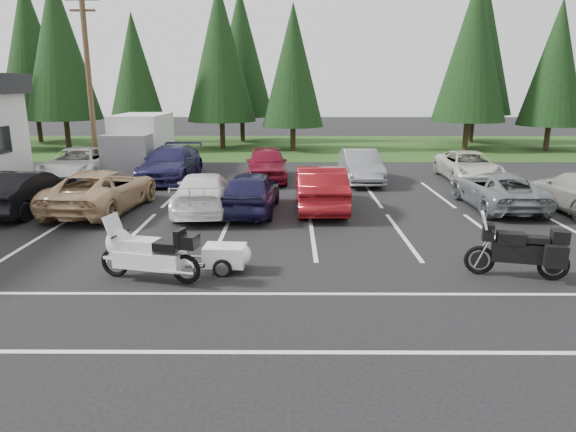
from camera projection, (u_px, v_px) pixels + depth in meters
The scene contains 29 objects.
ground at pixel (296, 245), 14.46m from camera, with size 120.00×120.00×0.00m, color black.
grass_strip at pixel (293, 146), 37.71m from camera, with size 80.00×16.00×0.01m, color #1F3C13.
lake_water at pixel (322, 119), 67.72m from camera, with size 70.00×50.00×0.02m, color slate.
utility_pole at pixel (89, 78), 24.97m from camera, with size 1.60×0.26×9.00m.
box_truck at pixel (138, 144), 26.25m from camera, with size 2.40×5.60×2.90m, color silver, non-canonical shape.
stall_markings at pixel (295, 226), 16.39m from camera, with size 32.00×16.00×0.01m, color silver.
conifer_2 at pixel (58, 46), 34.90m from camera, with size 5.10×5.10×11.89m.
conifer_3 at pixel (135, 71), 33.94m from camera, with size 3.87×3.87×9.02m.
conifer_4 at pixel (220, 53), 35.05m from camera, with size 4.80×4.80×11.17m.
conifer_5 at pixel (293, 66), 33.99m from camera, with size 4.14×4.14×9.63m.
conifer_6 at pixel (473, 49), 34.14m from camera, with size 4.93×4.93×11.48m.
conifer_7 at pixel (556, 63), 34.05m from camera, with size 4.27×4.27×9.94m.
conifer_back_a at pixel (30, 47), 38.93m from camera, with size 5.28×5.28×12.30m.
conifer_back_b at pixel (241, 53), 39.44m from camera, with size 4.97×4.97×11.58m.
conifer_back_c at pixel (479, 42), 38.49m from camera, with size 5.50×5.50×12.81m.
car_near_1 at pixel (27, 191), 18.06m from camera, with size 1.57×4.50×1.48m, color black.
car_near_2 at pixel (102, 190), 18.23m from camera, with size 2.48×5.37×1.49m, color tan.
car_near_3 at pixel (204, 193), 18.04m from camera, with size 1.96×4.83×1.40m, color white.
car_near_4 at pixel (251, 191), 18.01m from camera, with size 1.78×4.41×1.50m, color #181637.
car_near_5 at pixel (320, 188), 18.44m from camera, with size 1.68×4.83×1.59m, color maroon.
car_near_6 at pixel (498, 190), 18.68m from camera, with size 2.22×4.81×1.34m, color slate.
car_far_0 at pixel (78, 164), 24.21m from camera, with size 2.49×5.41×1.50m, color white.
car_far_1 at pixel (171, 163), 24.27m from camera, with size 2.20×5.41×1.57m, color #1E1B44.
car_far_2 at pixel (267, 164), 24.14m from camera, with size 1.87×4.64×1.58m, color maroon.
car_far_3 at pixel (361, 166), 23.67m from camera, with size 1.56×4.47×1.47m, color slate.
car_far_4 at pixel (468, 166), 24.10m from camera, with size 2.25×4.87×1.35m, color beige.
touring_motorcycle at pixel (149, 248), 11.68m from camera, with size 2.77×0.85×1.53m, color silver, non-canonical shape.
cargo_trailer at pixel (225, 258), 12.35m from camera, with size 1.43×0.81×0.66m, color white, non-canonical shape.
adventure_motorcycle at pixel (518, 245), 11.86m from camera, with size 2.55×0.89×1.55m, color black, non-canonical shape.
Camera 1 is at (-0.16, -13.80, 4.38)m, focal length 32.00 mm.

